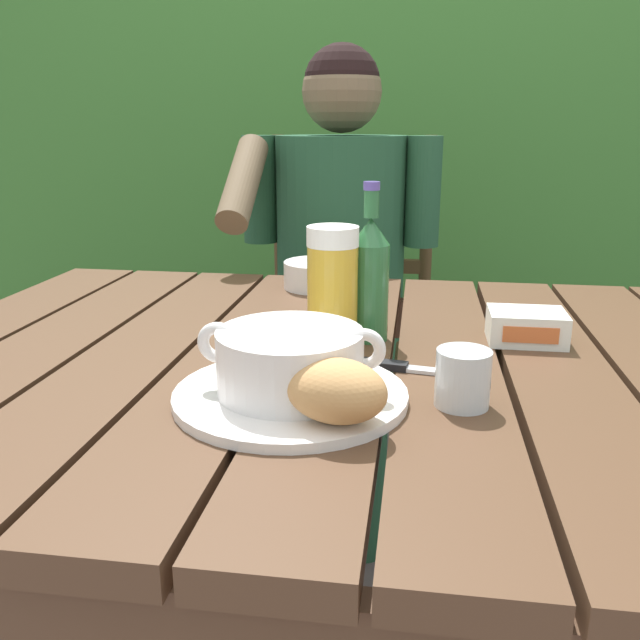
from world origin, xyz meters
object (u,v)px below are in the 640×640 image
Objects in this scene: serving_plate at (291,395)px; beer_bottle at (370,277)px; person_eating at (337,258)px; diner_bowl at (318,275)px; bread_roll at (336,390)px; soup_bowl at (290,359)px; water_glass_small at (463,378)px; chair_near_diner at (346,327)px; table_knife at (405,368)px; butter_tub at (526,327)px; beer_glass at (333,287)px.

beer_bottle is (0.07, 0.24, 0.09)m from serving_plate.
person_eating is 0.34m from diner_bowl.
soup_bowl is at bearing 130.60° from bread_roll.
chair_near_diner is at bearing 103.00° from water_glass_small.
butter_tub is at bearing 40.38° from table_knife.
person_eating reaches higher than beer_glass.
chair_near_diner is 0.94m from butter_tub.
water_glass_small is at bearing 3.93° from serving_plate.
serving_plate is at bearing 0.00° from soup_bowl.
chair_near_diner is 0.95m from beer_glass.
water_glass_small is 0.60× the size of butter_tub.
bread_roll is 0.16m from water_glass_small.
table_knife is at bearing 70.25° from bread_roll.
person_eating is 0.80m from table_knife.
serving_plate is 2.03× the size of diner_bowl.
chair_near_diner is 9.05× the size of butter_tub.
diner_bowl is at bearing 112.49° from table_knife.
table_knife is (0.06, -0.13, -0.09)m from beer_bottle.
bread_roll is at bearing -49.40° from serving_plate.
diner_bowl is at bearing 140.60° from butter_tub.
person_eating is (-0.00, -0.20, 0.24)m from chair_near_diner.
bread_roll is at bearing -109.75° from table_knife.
soup_bowl is 0.94× the size of beer_bottle.
soup_bowl is at bearing -87.31° from chair_near_diner.
person_eating reaches higher than soup_bowl.
table_knife is (-0.17, -0.15, -0.02)m from butter_tub.
butter_tub is (0.36, -0.63, 0.03)m from person_eating.
chair_near_diner is 7.78× the size of bread_roll.
beer_bottle is 3.50× the size of water_glass_small.
beer_glass is (-0.04, 0.28, 0.04)m from bread_roll.
person_eating is 6.98× the size of beer_glass.
chair_near_diner is 1.14m from soup_bowl.
beer_glass reaches higher than serving_plate.
soup_bowl is at bearing -84.75° from diner_bowl.
beer_bottle is (0.12, -0.85, 0.34)m from chair_near_diner.
soup_bowl is 0.41m from butter_tub.
person_eating is at bearing 93.47° from serving_plate.
bread_roll is 1.93× the size of water_glass_small.
serving_plate is 0.23m from beer_glass.
chair_near_diner is 5.76× the size of beer_glass.
chair_near_diner is 1.15m from water_glass_small.
water_glass_small is at bearing -74.01° from person_eating.
chair_near_diner is at bearing 95.59° from bread_roll.
beer_bottle is 0.25m from butter_tub.
beer_bottle is (0.07, 0.24, 0.05)m from soup_bowl.
diner_bowl reaches higher than table_knife.
diner_bowl is (-0.07, 0.35, -0.06)m from beer_glass.
beer_glass is at bearing 84.04° from serving_plate.
chair_near_diner is 3.64× the size of serving_plate.
beer_bottle is (0.13, -0.65, 0.10)m from person_eating.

